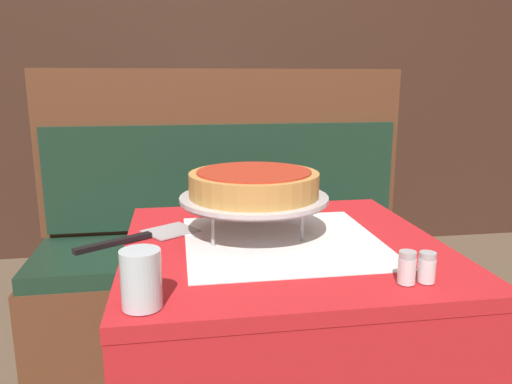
{
  "coord_description": "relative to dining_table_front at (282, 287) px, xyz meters",
  "views": [
    {
      "loc": [
        -0.24,
        -1.1,
        1.13
      ],
      "look_at": [
        -0.06,
        0.02,
        0.87
      ],
      "focal_mm": 35.0,
      "sensor_mm": 36.0,
      "label": 1
    }
  ],
  "objects": [
    {
      "name": "pizza_server",
      "position": [
        -0.33,
        0.07,
        0.12
      ],
      "size": [
        0.29,
        0.22,
        0.01
      ],
      "color": "#BCBCC1",
      "rests_on": "dining_table_front"
    },
    {
      "name": "dining_table_front",
      "position": [
        0.0,
        0.0,
        0.0
      ],
      "size": [
        0.74,
        0.74,
        0.75
      ],
      "color": "red",
      "rests_on": "ground_plane"
    },
    {
      "name": "water_glass_near",
      "position": [
        -0.31,
        -0.31,
        0.17
      ],
      "size": [
        0.07,
        0.07,
        0.1
      ],
      "color": "silver",
      "rests_on": "dining_table_front"
    },
    {
      "name": "napkin_holder",
      "position": [
        0.02,
        0.32,
        0.16
      ],
      "size": [
        0.1,
        0.05,
        0.09
      ],
      "color": "#B2B2B7",
      "rests_on": "dining_table_front"
    },
    {
      "name": "booth_bench",
      "position": [
        -0.04,
        0.79,
        -0.29
      ],
      "size": [
        1.5,
        0.5,
        1.17
      ],
      "color": "brown",
      "rests_on": "ground_plane"
    },
    {
      "name": "condiment_caddy",
      "position": [
        0.06,
        1.68,
        0.15
      ],
      "size": [
        0.15,
        0.15,
        0.15
      ],
      "color": "black",
      "rests_on": "dining_table_rear"
    },
    {
      "name": "pepper_shaker",
      "position": [
        0.22,
        -0.28,
        0.15
      ],
      "size": [
        0.03,
        0.03,
        0.06
      ],
      "color": "silver",
      "rests_on": "dining_table_front"
    },
    {
      "name": "salt_shaker",
      "position": [
        0.18,
        -0.28,
        0.15
      ],
      "size": [
        0.03,
        0.03,
        0.06
      ],
      "color": "silver",
      "rests_on": "dining_table_front"
    },
    {
      "name": "deep_dish_pizza",
      "position": [
        -0.06,
        0.05,
        0.25
      ],
      "size": [
        0.31,
        0.31,
        0.06
      ],
      "color": "#C68E47",
      "rests_on": "pizza_pan_stand"
    },
    {
      "name": "back_wall_panel",
      "position": [
        0.0,
        2.15,
        0.56
      ],
      "size": [
        6.0,
        0.04,
        2.4
      ],
      "primitive_type": "cube",
      "color": "#3D2319",
      "rests_on": "ground_plane"
    },
    {
      "name": "dining_table_rear",
      "position": [
        -0.01,
        1.59,
        0.01
      ],
      "size": [
        0.7,
        0.7,
        0.76
      ],
      "color": "#1E6B33",
      "rests_on": "ground_plane"
    },
    {
      "name": "pizza_pan_stand",
      "position": [
        -0.06,
        0.05,
        0.21
      ],
      "size": [
        0.36,
        0.36,
        0.1
      ],
      "color": "#ADADB2",
      "rests_on": "dining_table_front"
    }
  ]
}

